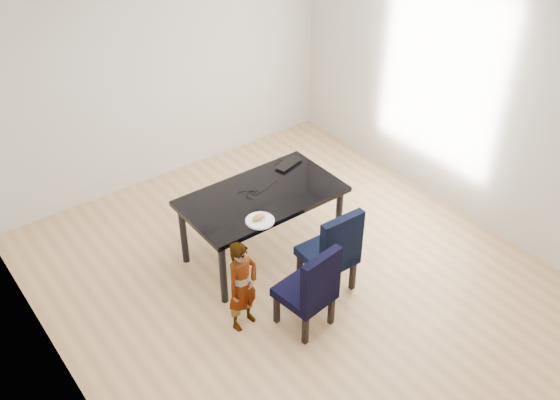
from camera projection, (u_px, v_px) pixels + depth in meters
floor at (292, 278)px, 6.31m from camera, size 4.50×5.00×0.01m
ceiling at (296, 13)px, 4.74m from camera, size 4.50×5.00×0.01m
wall_back at (159, 72)px, 7.15m from camera, size 4.50×0.01×2.70m
wall_front at (541, 334)px, 3.89m from camera, size 4.50×0.01×2.70m
wall_left at (43, 266)px, 4.41m from camera, size 0.01×5.00×2.70m
wall_right at (460, 97)px, 6.63m from camera, size 0.01×5.00×2.70m
dining_table at (262, 224)px, 6.41m from camera, size 1.60×0.90×0.75m
chair_left at (305, 286)px, 5.55m from camera, size 0.49×0.51×0.91m
chair_right at (327, 248)px, 5.95m from camera, size 0.47×0.49×0.95m
child at (243, 286)px, 5.53m from camera, size 0.38×0.29×0.93m
plate at (260, 221)px, 5.83m from camera, size 0.28×0.28×0.02m
sandwich at (259, 217)px, 5.81m from camera, size 0.16×0.09×0.06m
laptop at (285, 162)px, 6.66m from camera, size 0.38×0.30×0.03m
cable_tangle at (254, 194)px, 6.19m from camera, size 0.16×0.16×0.01m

